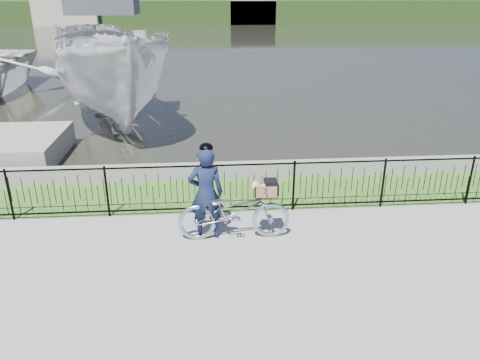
{
  "coord_description": "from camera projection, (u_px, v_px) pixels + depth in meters",
  "views": [
    {
      "loc": [
        -0.91,
        -7.63,
        4.57
      ],
      "look_at": [
        -0.22,
        1.0,
        1.0
      ],
      "focal_mm": 35.0,
      "sensor_mm": 36.0,
      "label": 1
    }
  ],
  "objects": [
    {
      "name": "grass_strip",
      "position": [
        244.0,
        193.0,
        11.24
      ],
      "size": [
        60.0,
        2.0,
        0.01
      ],
      "primitive_type": "cube",
      "color": "#3A6920",
      "rests_on": "ground"
    },
    {
      "name": "cyclist",
      "position": [
        206.0,
        193.0,
        8.92
      ],
      "size": [
        0.7,
        0.48,
        1.93
      ],
      "color": "#131C36",
      "rests_on": "ground"
    },
    {
      "name": "bicycle_rig",
      "position": [
        235.0,
        211.0,
        9.02
      ],
      "size": [
        2.18,
        0.76,
        1.22
      ],
      "color": "#A8ADB4",
      "rests_on": "ground"
    },
    {
      "name": "ground",
      "position": [
        256.0,
        248.0,
        8.84
      ],
      "size": [
        120.0,
        120.0,
        0.0
      ],
      "primitive_type": "plane",
      "color": "gray",
      "rests_on": "ground"
    },
    {
      "name": "fence",
      "position": [
        248.0,
        187.0,
        10.1
      ],
      "size": [
        14.0,
        0.06,
        1.15
      ],
      "primitive_type": null,
      "color": "black",
      "rests_on": "ground"
    },
    {
      "name": "quay_wall",
      "position": [
        241.0,
        170.0,
        12.08
      ],
      "size": [
        60.0,
        0.3,
        0.4
      ],
      "primitive_type": "cube",
      "color": "gray",
      "rests_on": "ground"
    },
    {
      "name": "far_building_right",
      "position": [
        252.0,
        12.0,
        62.59
      ],
      "size": [
        6.0,
        3.0,
        3.2
      ],
      "primitive_type": "cube",
      "color": "#B4A590",
      "rests_on": "ground"
    },
    {
      "name": "boat_near",
      "position": [
        110.0,
        71.0,
        16.17
      ],
      "size": [
        6.23,
        9.83,
        5.36
      ],
      "color": "silver",
      "rests_on": "water"
    },
    {
      "name": "far_treeline",
      "position": [
        207.0,
        12.0,
        63.57
      ],
      "size": [
        120.0,
        6.0,
        3.0
      ],
      "primitive_type": "cube",
      "color": "#253D17",
      "rests_on": "ground"
    },
    {
      "name": "far_building_left",
      "position": [
        68.0,
        9.0,
        60.21
      ],
      "size": [
        8.0,
        4.0,
        4.0
      ],
      "primitive_type": "cube",
      "color": "#B4A590",
      "rests_on": "ground"
    },
    {
      "name": "water",
      "position": [
        212.0,
        46.0,
        39.26
      ],
      "size": [
        120.0,
        120.0,
        0.0
      ],
      "primitive_type": "plane",
      "color": "black",
      "rests_on": "ground"
    }
  ]
}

